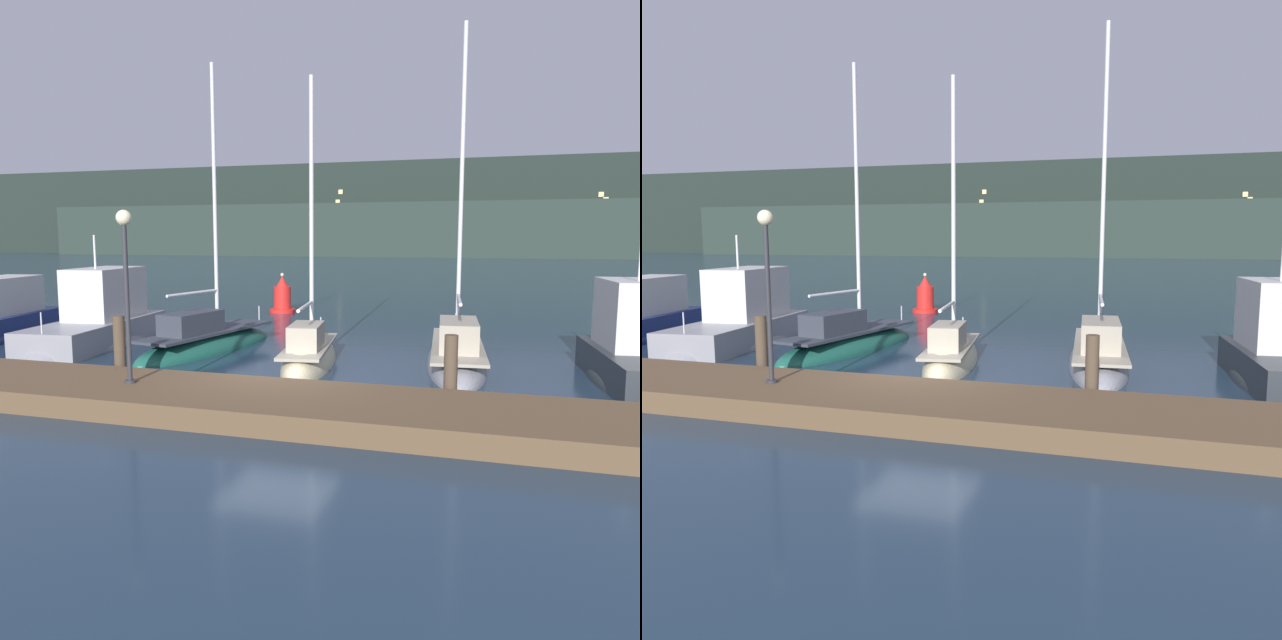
# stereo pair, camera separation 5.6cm
# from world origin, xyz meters

# --- Properties ---
(ground_plane) EXTENTS (400.00, 400.00, 0.00)m
(ground_plane) POSITION_xyz_m (0.00, 0.00, 0.00)
(ground_plane) COLOR #1E3347
(dock) EXTENTS (29.91, 2.80, 0.45)m
(dock) POSITION_xyz_m (0.00, -1.96, 0.23)
(dock) COLOR brown
(dock) RESTS_ON ground
(mooring_pile_1) EXTENTS (0.28, 0.28, 1.63)m
(mooring_pile_1) POSITION_xyz_m (-3.95, -0.31, 0.82)
(mooring_pile_1) COLOR #4C3D2D
(mooring_pile_1) RESTS_ON ground
(mooring_pile_2) EXTENTS (0.28, 0.28, 1.52)m
(mooring_pile_2) POSITION_xyz_m (3.95, -0.31, 0.76)
(mooring_pile_2) COLOR #4C3D2D
(mooring_pile_2) RESTS_ON ground
(motorboat_berth_2) EXTENTS (3.02, 7.03, 4.24)m
(motorboat_berth_2) POSITION_xyz_m (-7.84, 4.16, 0.44)
(motorboat_berth_2) COLOR gray
(motorboat_berth_2) RESTS_ON ground
(sailboat_berth_3) EXTENTS (2.72, 6.57, 9.33)m
(sailboat_berth_3) POSITION_xyz_m (-3.87, 4.09, 0.15)
(sailboat_berth_3) COLOR #195647
(sailboat_berth_3) RESTS_ON ground
(sailboat_berth_4) EXTENTS (2.10, 5.16, 8.56)m
(sailboat_berth_4) POSITION_xyz_m (-0.16, 2.96, 0.12)
(sailboat_berth_4) COLOR beige
(sailboat_berth_4) RESTS_ON ground
(sailboat_berth_5) EXTENTS (2.30, 7.03, 9.92)m
(sailboat_berth_5) POSITION_xyz_m (3.74, 4.23, 0.15)
(sailboat_berth_5) COLOR gray
(sailboat_berth_5) RESTS_ON ground
(motorboat_berth_6) EXTENTS (2.40, 5.46, 4.31)m
(motorboat_berth_6) POSITION_xyz_m (7.98, 3.10, 0.45)
(motorboat_berth_6) COLOR #2D3338
(motorboat_berth_6) RESTS_ON ground
(channel_buoy) EXTENTS (1.19, 1.19, 1.84)m
(channel_buoy) POSITION_xyz_m (-5.06, 14.13, 0.67)
(channel_buoy) COLOR red
(channel_buoy) RESTS_ON ground
(dock_lamppost) EXTENTS (0.32, 0.32, 3.62)m
(dock_lamppost) POSITION_xyz_m (-2.58, -1.95, 2.90)
(dock_lamppost) COLOR #2D2D33
(dock_lamppost) RESTS_ON dock
(hillside_backdrop) EXTENTS (240.00, 23.00, 17.02)m
(hillside_backdrop) POSITION_xyz_m (-1.69, 105.88, 7.85)
(hillside_backdrop) COLOR #1E2823
(hillside_backdrop) RESTS_ON ground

